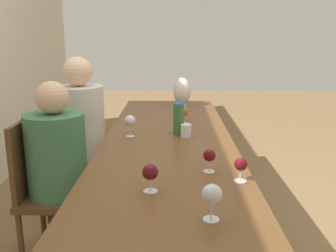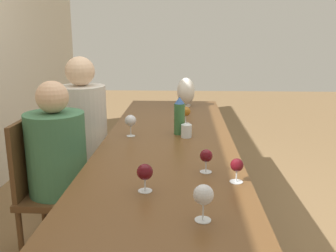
# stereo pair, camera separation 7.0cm
# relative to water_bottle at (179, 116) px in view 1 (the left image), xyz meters

# --- Properties ---
(ground_plane) EXTENTS (14.00, 14.00, 0.00)m
(ground_plane) POSITION_rel_water_bottle_xyz_m (-0.19, 0.07, -0.86)
(ground_plane) COLOR olive
(dining_table) EXTENTS (2.97, 0.85, 0.74)m
(dining_table) POSITION_rel_water_bottle_xyz_m (-0.19, 0.07, -0.19)
(dining_table) COLOR brown
(dining_table) RESTS_ON ground_plane
(water_bottle) EXTENTS (0.08, 0.08, 0.26)m
(water_bottle) POSITION_rel_water_bottle_xyz_m (0.00, 0.00, 0.00)
(water_bottle) COLOR #336638
(water_bottle) RESTS_ON dining_table
(water_tumbler) EXTENTS (0.07, 0.07, 0.09)m
(water_tumbler) POSITION_rel_water_bottle_xyz_m (-0.08, -0.05, -0.08)
(water_tumbler) COLOR silver
(water_tumbler) RESTS_ON dining_table
(vase) EXTENTS (0.17, 0.17, 0.27)m
(vase) POSITION_rel_water_bottle_xyz_m (1.01, -0.05, 0.01)
(vase) COLOR silver
(vase) RESTS_ON dining_table
(wine_glass_0) EXTENTS (0.08, 0.08, 0.13)m
(wine_glass_0) POSITION_rel_water_bottle_xyz_m (0.31, -0.04, -0.03)
(wine_glass_0) COLOR silver
(wine_glass_0) RESTS_ON dining_table
(wine_glass_1) EXTENTS (0.08, 0.08, 0.14)m
(wine_glass_1) POSITION_rel_water_bottle_xyz_m (-1.23, -0.11, -0.03)
(wine_glass_1) COLOR silver
(wine_glass_1) RESTS_ON dining_table
(wine_glass_2) EXTENTS (0.06, 0.06, 0.12)m
(wine_glass_2) POSITION_rel_water_bottle_xyz_m (-0.85, -0.28, -0.05)
(wine_glass_2) COLOR silver
(wine_glass_2) RESTS_ON dining_table
(wine_glass_3) EXTENTS (0.07, 0.07, 0.13)m
(wine_glass_3) POSITION_rel_water_bottle_xyz_m (-0.98, 0.14, -0.04)
(wine_glass_3) COLOR silver
(wine_glass_3) RESTS_ON dining_table
(wine_glass_4) EXTENTS (0.06, 0.06, 0.12)m
(wine_glass_4) POSITION_rel_water_bottle_xyz_m (-0.73, -0.14, -0.04)
(wine_glass_4) COLOR silver
(wine_glass_4) RESTS_ON dining_table
(wine_glass_5) EXTENTS (0.08, 0.08, 0.15)m
(wine_glass_5) POSITION_rel_water_bottle_xyz_m (-0.07, 0.33, -0.02)
(wine_glass_5) COLOR silver
(wine_glass_5) RESTS_ON dining_table
(chair_near) EXTENTS (0.44, 0.44, 0.91)m
(chair_near) POSITION_rel_water_bottle_xyz_m (-0.36, 0.83, -0.38)
(chair_near) COLOR brown
(chair_near) RESTS_ON ground_plane
(chair_far) EXTENTS (0.44, 0.44, 0.91)m
(chair_far) POSITION_rel_water_bottle_xyz_m (0.27, 0.83, -0.38)
(chair_far) COLOR brown
(chair_far) RESTS_ON ground_plane
(person_near) EXTENTS (0.36, 0.36, 1.15)m
(person_near) POSITION_rel_water_bottle_xyz_m (-0.36, 0.74, -0.25)
(person_near) COLOR #2D2D38
(person_near) RESTS_ON ground_plane
(person_far) EXTENTS (0.37, 0.37, 1.25)m
(person_far) POSITION_rel_water_bottle_xyz_m (0.27, 0.74, -0.20)
(person_far) COLOR #2D2D38
(person_far) RESTS_ON ground_plane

